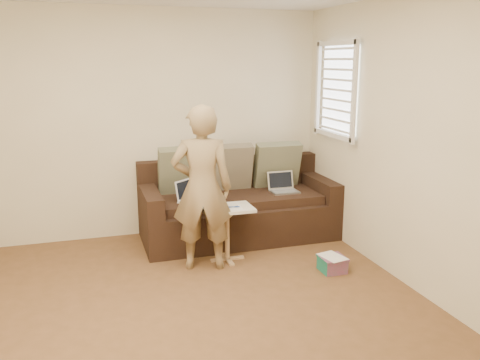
{
  "coord_description": "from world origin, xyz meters",
  "views": [
    {
      "loc": [
        -0.76,
        -3.56,
        2.02
      ],
      "look_at": [
        0.8,
        1.4,
        0.78
      ],
      "focal_mm": 37.71,
      "sensor_mm": 36.0,
      "label": 1
    }
  ],
  "objects": [
    {
      "name": "scissors",
      "position": [
        0.61,
        1.11,
        0.58
      ],
      "size": [
        0.18,
        0.11,
        0.02
      ],
      "primitive_type": null,
      "rotation": [
        0.0,
        0.0,
        0.04
      ],
      "color": "silver",
      "rests_on": "side_table"
    },
    {
      "name": "wall_back",
      "position": [
        0.0,
        2.25,
        1.3
      ],
      "size": [
        4.0,
        0.0,
        4.0
      ],
      "primitive_type": "plane",
      "rotation": [
        1.57,
        0.0,
        0.0
      ],
      "color": "beige",
      "rests_on": "ground"
    },
    {
      "name": "wall_front",
      "position": [
        0.0,
        -2.25,
        1.3
      ],
      "size": [
        4.0,
        0.0,
        4.0
      ],
      "primitive_type": "plane",
      "rotation": [
        -1.57,
        0.0,
        0.0
      ],
      "color": "beige",
      "rests_on": "ground"
    },
    {
      "name": "paper_on_table",
      "position": [
        0.63,
        1.16,
        0.57
      ],
      "size": [
        0.25,
        0.33,
        0.0
      ],
      "primitive_type": null,
      "rotation": [
        0.0,
        0.0,
        -0.14
      ],
      "color": "white",
      "rests_on": "side_table"
    },
    {
      "name": "sofa",
      "position": [
        0.9,
        1.77,
        0.42
      ],
      "size": [
        2.2,
        0.95,
        0.85
      ],
      "primitive_type": null,
      "color": "black",
      "rests_on": "ground"
    },
    {
      "name": "pillow_right",
      "position": [
        1.45,
        1.98,
        0.79
      ],
      "size": [
        0.55,
        0.28,
        0.57
      ],
      "primitive_type": null,
      "rotation": [
        0.26,
        0.0,
        0.0
      ],
      "color": "#646B4F",
      "rests_on": "sofa"
    },
    {
      "name": "wall_right",
      "position": [
        2.0,
        0.0,
        1.3
      ],
      "size": [
        0.0,
        4.5,
        4.5
      ],
      "primitive_type": "plane",
      "rotation": [
        1.57,
        0.0,
        -1.57
      ],
      "color": "beige",
      "rests_on": "ground"
    },
    {
      "name": "floor",
      "position": [
        0.0,
        0.0,
        0.0
      ],
      "size": [
        4.5,
        4.5,
        0.0
      ],
      "primitive_type": "plane",
      "color": "brown",
      "rests_on": "ground"
    },
    {
      "name": "side_table",
      "position": [
        0.58,
        1.15,
        0.28
      ],
      "size": [
        0.52,
        0.36,
        0.57
      ],
      "primitive_type": null,
      "color": "silver",
      "rests_on": "ground"
    },
    {
      "name": "laptop_white",
      "position": [
        0.35,
        1.63,
        0.52
      ],
      "size": [
        0.4,
        0.39,
        0.24
      ],
      "primitive_type": null,
      "rotation": [
        0.0,
        0.0,
        0.67
      ],
      "color": "white",
      "rests_on": "sofa"
    },
    {
      "name": "laptop_silver",
      "position": [
        1.44,
        1.7,
        0.52
      ],
      "size": [
        0.32,
        0.23,
        0.21
      ],
      "primitive_type": null,
      "rotation": [
        0.0,
        0.0,
        -0.0
      ],
      "color": "#B7BABC",
      "rests_on": "sofa"
    },
    {
      "name": "pillow_mid",
      "position": [
        0.85,
        2.0,
        0.79
      ],
      "size": [
        0.55,
        0.27,
        0.57
      ],
      "primitive_type": null,
      "rotation": [
        0.24,
        0.0,
        0.0
      ],
      "color": "#69634B",
      "rests_on": "sofa"
    },
    {
      "name": "striped_box",
      "position": [
        1.48,
        0.56,
        0.08
      ],
      "size": [
        0.25,
        0.25,
        0.15
      ],
      "primitive_type": null,
      "color": "#DF217C",
      "rests_on": "ground"
    },
    {
      "name": "pillow_left",
      "position": [
        0.3,
        2.0,
        0.79
      ],
      "size": [
        0.55,
        0.29,
        0.57
      ],
      "primitive_type": null,
      "rotation": [
        0.28,
        0.0,
        0.0
      ],
      "color": "#646B4F",
      "rests_on": "sofa"
    },
    {
      "name": "window_blinds",
      "position": [
        1.95,
        1.5,
        1.7
      ],
      "size": [
        0.12,
        0.88,
        1.08
      ],
      "primitive_type": null,
      "color": "white",
      "rests_on": "wall_right"
    },
    {
      "name": "drinking_glass",
      "position": [
        0.45,
        1.22,
        0.63
      ],
      "size": [
        0.07,
        0.07,
        0.12
      ],
      "primitive_type": null,
      "color": "silver",
      "rests_on": "side_table"
    },
    {
      "name": "person",
      "position": [
        0.3,
        1.05,
        0.82
      ],
      "size": [
        0.67,
        0.53,
        1.63
      ],
      "primitive_type": "imported",
      "rotation": [
        0.0,
        0.0,
        2.91
      ],
      "color": "olive",
      "rests_on": "ground"
    }
  ]
}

